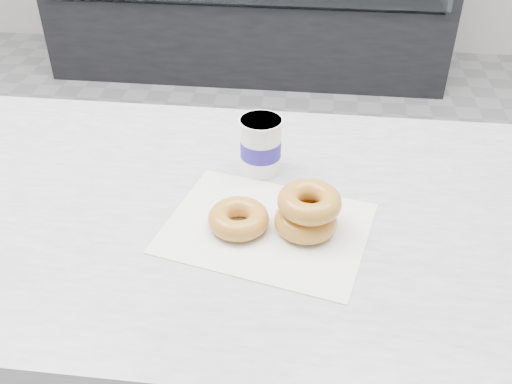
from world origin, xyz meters
TOP-DOWN VIEW (x-y plane):
  - ground at (0.00, 0.00)m, footprint 5.00×5.00m
  - counter at (0.00, -0.60)m, footprint 3.06×0.76m
  - wax_paper at (0.39, -0.65)m, footprint 0.39×0.33m
  - donut_single at (0.34, -0.66)m, footprint 0.13×0.13m
  - donut_stack at (0.46, -0.65)m, footprint 0.15×0.15m
  - coffee_cup at (0.36, -0.47)m, footprint 0.08×0.08m

SIDE VIEW (x-z plane):
  - ground at x=0.00m, z-range 0.00..0.00m
  - counter at x=0.00m, z-range 0.00..0.90m
  - wax_paper at x=0.39m, z-range 0.90..0.90m
  - donut_single at x=0.34m, z-range 0.90..0.94m
  - donut_stack at x=0.46m, z-range 0.90..0.98m
  - coffee_cup at x=0.36m, z-range 0.90..1.01m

